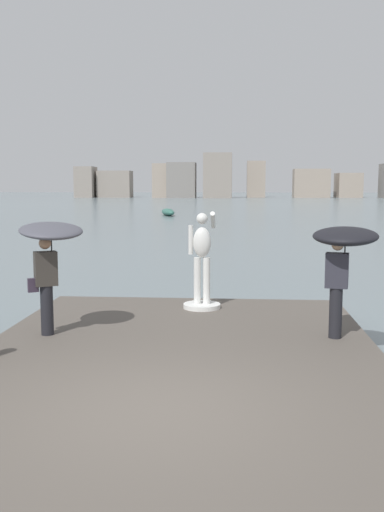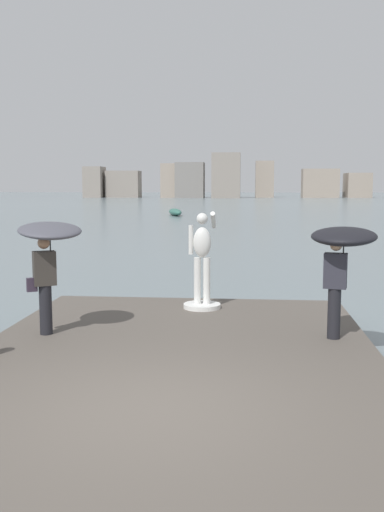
{
  "view_description": "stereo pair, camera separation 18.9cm",
  "coord_description": "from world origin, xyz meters",
  "px_view_note": "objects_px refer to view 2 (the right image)",
  "views": [
    {
      "loc": [
        0.91,
        -6.5,
        3.03
      ],
      "look_at": [
        0.0,
        5.42,
        1.55
      ],
      "focal_mm": 40.37,
      "sensor_mm": 36.0,
      "label": 1
    },
    {
      "loc": [
        1.1,
        -6.49,
        3.03
      ],
      "look_at": [
        0.0,
        5.42,
        1.55
      ],
      "focal_mm": 40.37,
      "sensor_mm": 36.0,
      "label": 2
    }
  ],
  "objects_px": {
    "onlooker_right": "(342,249)",
    "onlooker_left": "(48,246)",
    "statue_white_figure": "(202,268)",
    "boat_mid": "(175,212)"
  },
  "relations": [
    {
      "from": "statue_white_figure",
      "to": "onlooker_left",
      "type": "bearing_deg",
      "value": -136.91
    },
    {
      "from": "onlooker_left",
      "to": "boat_mid",
      "type": "height_order",
      "value": "onlooker_left"
    },
    {
      "from": "statue_white_figure",
      "to": "onlooker_left",
      "type": "height_order",
      "value": "statue_white_figure"
    },
    {
      "from": "statue_white_figure",
      "to": "boat_mid",
      "type": "xyz_separation_m",
      "value": [
        -6.09,
        45.36,
        -0.92
      ]
    },
    {
      "from": "onlooker_right",
      "to": "onlooker_left",
      "type": "bearing_deg",
      "value": -178.71
    },
    {
      "from": "boat_mid",
      "to": "onlooker_left",
      "type": "bearing_deg",
      "value": -85.74
    },
    {
      "from": "statue_white_figure",
      "to": "boat_mid",
      "type": "distance_m",
      "value": 45.78
    },
    {
      "from": "onlooker_right",
      "to": "boat_mid",
      "type": "height_order",
      "value": "onlooker_right"
    },
    {
      "from": "onlooker_left",
      "to": "onlooker_right",
      "type": "bearing_deg",
      "value": 1.29
    },
    {
      "from": "statue_white_figure",
      "to": "boat_mid",
      "type": "relative_size",
      "value": 0.41
    }
  ]
}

